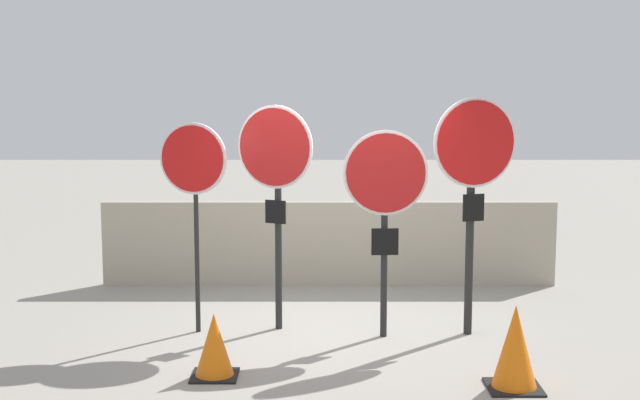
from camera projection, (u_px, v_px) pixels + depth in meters
ground_plane at (335, 332)px, 9.46m from camera, size 40.00×40.00×0.00m
fence_back at (333, 244)px, 11.53m from camera, size 5.86×0.12×1.10m
stop_sign_0 at (197, 172)px, 9.22m from camera, size 0.72×0.25×2.23m
stop_sign_1 at (279, 169)px, 9.33m from camera, size 0.80×0.40×2.41m
stop_sign_2 at (389, 191)px, 9.05m from camera, size 0.87×0.14×2.16m
stop_sign_3 at (477, 169)px, 9.11m from camera, size 0.89×0.31×2.49m
traffic_cone_0 at (218, 345)px, 8.02m from camera, size 0.42×0.42×0.59m
traffic_cone_1 at (519, 348)px, 7.70m from camera, size 0.47×0.47×0.75m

